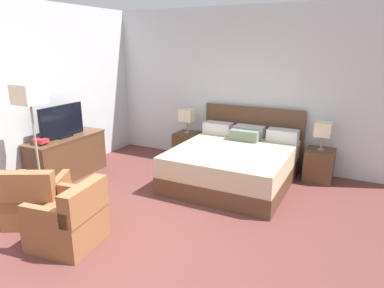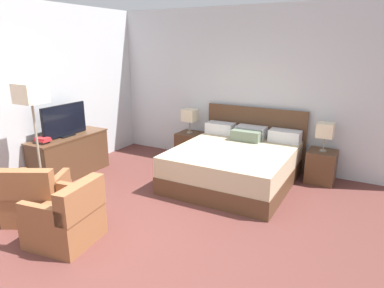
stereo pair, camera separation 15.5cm
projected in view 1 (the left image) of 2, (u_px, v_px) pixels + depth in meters
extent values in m
plane|color=brown|center=(117.00, 259.00, 3.66)|extent=(10.78, 10.78, 0.00)
cube|color=silver|center=(237.00, 87.00, 6.36)|extent=(6.27, 0.06, 2.87)
cube|color=silver|center=(47.00, 93.00, 5.65)|extent=(0.06, 5.39, 2.87)
cube|color=brown|center=(232.00, 175.00, 5.62)|extent=(1.79, 1.97, 0.28)
cube|color=#C6B28E|center=(233.00, 158.00, 5.53)|extent=(1.77, 1.95, 0.32)
cube|color=brown|center=(252.00, 136.00, 6.36)|extent=(1.86, 0.05, 1.11)
cube|color=silver|center=(218.00, 128.00, 6.42)|extent=(0.53, 0.28, 0.20)
cube|color=silver|center=(249.00, 131.00, 6.16)|extent=(0.53, 0.28, 0.20)
cube|color=silver|center=(283.00, 135.00, 5.90)|extent=(0.53, 0.28, 0.20)
cube|color=slate|center=(244.00, 135.00, 5.93)|extent=(0.50, 0.22, 0.18)
cube|color=brown|center=(187.00, 146.00, 6.79)|extent=(0.45, 0.47, 0.53)
cube|color=#3C2718|center=(182.00, 146.00, 6.58)|extent=(0.38, 0.01, 0.23)
cube|color=brown|center=(319.00, 165.00, 5.71)|extent=(0.45, 0.47, 0.53)
cube|color=#3C2718|center=(317.00, 166.00, 5.50)|extent=(0.38, 0.01, 0.23)
cylinder|color=gray|center=(187.00, 132.00, 6.71)|extent=(0.11, 0.11, 0.02)
cylinder|color=gray|center=(187.00, 126.00, 6.68)|extent=(0.02, 0.02, 0.22)
cube|color=beige|center=(187.00, 115.00, 6.62)|extent=(0.25, 0.25, 0.23)
cylinder|color=gray|center=(321.00, 149.00, 5.63)|extent=(0.11, 0.11, 0.02)
cylinder|color=gray|center=(322.00, 142.00, 5.60)|extent=(0.02, 0.02, 0.22)
cube|color=beige|center=(323.00, 129.00, 5.53)|extent=(0.25, 0.25, 0.23)
cube|color=brown|center=(68.00, 157.00, 5.84)|extent=(0.49, 1.37, 0.71)
cube|color=brown|center=(65.00, 137.00, 5.74)|extent=(0.50, 1.41, 0.02)
cube|color=black|center=(64.00, 137.00, 5.70)|extent=(0.18, 0.27, 0.02)
cube|color=black|center=(62.00, 121.00, 5.63)|extent=(0.04, 0.88, 0.53)
cube|color=black|center=(63.00, 121.00, 5.62)|extent=(0.01, 0.86, 0.51)
cube|color=#383333|center=(39.00, 143.00, 5.31)|extent=(0.23, 0.21, 0.03)
cube|color=#B7282D|center=(41.00, 142.00, 5.28)|extent=(0.22, 0.17, 0.02)
cube|color=#B7282D|center=(40.00, 140.00, 5.28)|extent=(0.23, 0.17, 0.03)
cube|color=#935B38|center=(38.00, 205.00, 4.43)|extent=(0.92, 0.92, 0.40)
cube|color=#935B38|center=(25.00, 186.00, 4.07)|extent=(0.68, 0.46, 0.36)
cube|color=#935B38|center=(12.00, 185.00, 4.35)|extent=(0.37, 0.59, 0.18)
cube|color=#935B38|center=(59.00, 184.00, 4.36)|extent=(0.37, 0.59, 0.18)
cube|color=#935B38|center=(67.00, 227.00, 3.90)|extent=(0.77, 0.77, 0.40)
cube|color=#935B38|center=(84.00, 200.00, 3.71)|extent=(0.25, 0.70, 0.36)
cube|color=#935B38|center=(46.00, 216.00, 3.55)|extent=(0.63, 0.18, 0.18)
cube|color=#935B38|center=(81.00, 194.00, 4.08)|extent=(0.63, 0.18, 0.18)
cylinder|color=gray|center=(43.00, 200.00, 5.01)|extent=(0.28, 0.28, 0.02)
cylinder|color=gray|center=(37.00, 153.00, 4.81)|extent=(0.03, 0.03, 1.41)
cube|color=beige|center=(29.00, 94.00, 4.57)|extent=(0.35, 0.35, 0.27)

